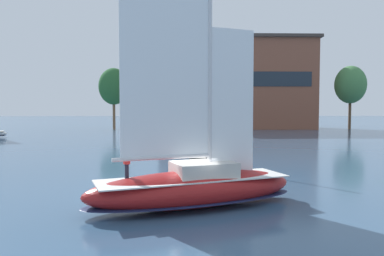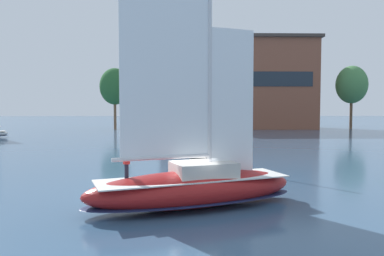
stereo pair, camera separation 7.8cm
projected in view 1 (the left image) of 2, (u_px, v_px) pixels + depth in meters
ground_plane at (194, 207)px, 19.42m from camera, size 400.00×400.00×0.00m
waterfront_building at (235, 84)px, 91.37m from camera, size 38.06×14.06×21.80m
tree_shore_left at (114, 87)px, 86.47m from camera, size 6.91×6.91×14.22m
tree_shore_center at (350, 85)px, 88.63m from camera, size 7.27×7.27×14.97m
sailboat_main at (194, 184)px, 19.36m from camera, size 11.84×6.90×15.70m
sailboat_moored_near_marina at (204, 157)px, 33.92m from camera, size 4.30×7.69×10.20m
sailboat_moored_outer_mooring at (174, 132)px, 67.07m from camera, size 7.45×6.01×10.42m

